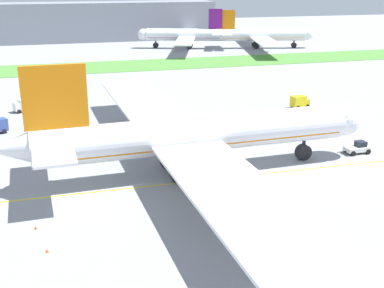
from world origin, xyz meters
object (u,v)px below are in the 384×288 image
at_px(service_truck_fuel_bowser, 300,101).
at_px(parked_airliner_far_centre, 261,35).
at_px(pushback_tug, 358,148).
at_px(parked_airliner_far_left, 185,35).
at_px(traffic_cone_starboard_wing, 47,250).
at_px(ground_crew_wingwalker_port, 319,243).
at_px(service_truck_baggage_loader, 25,105).
at_px(airliner_foreground, 192,136).
at_px(ground_crew_marshaller_front, 197,157).
at_px(traffic_cone_near_nose, 36,227).

xyz_separation_m(service_truck_fuel_bowser, parked_airliner_far_centre, (32.81, 100.89, 3.92)).
relative_size(pushback_tug, parked_airliner_far_left, 0.10).
relative_size(pushback_tug, traffic_cone_starboard_wing, 10.82).
height_order(ground_crew_wingwalker_port, service_truck_fuel_bowser, service_truck_fuel_bowser).
xyz_separation_m(ground_crew_wingwalker_port, traffic_cone_starboard_wing, (-29.95, 8.09, -0.71)).
bearing_deg(ground_crew_wingwalker_port, parked_airliner_far_left, 80.11).
bearing_deg(service_truck_baggage_loader, service_truck_fuel_bowser, -12.84).
bearing_deg(pushback_tug, airliner_foreground, -177.82).
bearing_deg(parked_airliner_far_centre, traffic_cone_starboard_wing, -120.74).
bearing_deg(ground_crew_marshaller_front, airliner_foreground, -117.48).
relative_size(traffic_cone_near_nose, parked_airliner_far_centre, 0.01).
bearing_deg(parked_airliner_far_left, traffic_cone_starboard_wing, -110.20).
xyz_separation_m(ground_crew_marshaller_front, traffic_cone_near_nose, (-25.93, -17.12, -0.72)).
height_order(traffic_cone_near_nose, traffic_cone_starboard_wing, same).
bearing_deg(service_truck_baggage_loader, ground_crew_marshaller_front, -56.73).
bearing_deg(pushback_tug, traffic_cone_near_nose, -165.38).
bearing_deg(parked_airliner_far_centre, pushback_tug, -105.90).
height_order(traffic_cone_starboard_wing, service_truck_fuel_bowser, service_truck_fuel_bowser).
height_order(pushback_tug, service_truck_baggage_loader, service_truck_baggage_loader).
height_order(traffic_cone_near_nose, service_truck_baggage_loader, service_truck_baggage_loader).
bearing_deg(ground_crew_marshaller_front, traffic_cone_starboard_wing, -136.59).
distance_m(ground_crew_wingwalker_port, service_truck_fuel_bowser, 67.36).
bearing_deg(service_truck_fuel_bowser, ground_crew_wingwalker_port, -115.18).
relative_size(airliner_foreground, service_truck_baggage_loader, 17.71).
xyz_separation_m(pushback_tug, service_truck_fuel_bowser, (5.15, 32.41, 0.59)).
distance_m(traffic_cone_near_nose, service_truck_fuel_bowser, 75.99).
relative_size(airliner_foreground, ground_crew_wingwalker_port, 59.03).
bearing_deg(pushback_tug, traffic_cone_starboard_wing, -159.06).
bearing_deg(traffic_cone_starboard_wing, airliner_foreground, 40.56).
bearing_deg(ground_crew_wingwalker_port, traffic_cone_starboard_wing, 164.89).
height_order(pushback_tug, ground_crew_wingwalker_port, pushback_tug).
relative_size(airliner_foreground, parked_airliner_far_centre, 1.35).
distance_m(traffic_cone_near_nose, service_truck_baggage_loader, 61.10).
bearing_deg(parked_airliner_far_left, ground_crew_wingwalker_port, -99.89).
height_order(traffic_cone_near_nose, parked_airliner_far_left, parked_airliner_far_left).
xyz_separation_m(service_truck_baggage_loader, parked_airliner_far_left, (63.81, 94.79, 4.07)).
xyz_separation_m(traffic_cone_near_nose, parked_airliner_far_centre, (92.74, 147.59, 5.21)).
xyz_separation_m(service_truck_fuel_bowser, parked_airliner_far_left, (1.00, 109.11, 4.08)).
height_order(airliner_foreground, service_truck_fuel_bowser, airliner_foreground).
height_order(airliner_foreground, traffic_cone_near_nose, airliner_foreground).
distance_m(traffic_cone_near_nose, traffic_cone_starboard_wing, 6.31).
bearing_deg(airliner_foreground, parked_airliner_far_left, 75.43).
bearing_deg(airliner_foreground, service_truck_fuel_bowser, 42.95).
height_order(traffic_cone_starboard_wing, parked_airliner_far_centre, parked_airliner_far_centre).
height_order(pushback_tug, parked_airliner_far_left, parked_airliner_far_left).
bearing_deg(ground_crew_marshaller_front, parked_airliner_far_left, 75.84).
bearing_deg(service_truck_baggage_loader, traffic_cone_near_nose, -87.30).
bearing_deg(traffic_cone_near_nose, service_truck_fuel_bowser, 37.93).
bearing_deg(parked_airliner_far_centre, ground_crew_marshaller_front, -117.12).
distance_m(pushback_tug, service_truck_fuel_bowser, 32.82).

